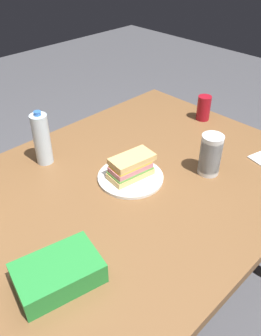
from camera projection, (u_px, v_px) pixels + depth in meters
name	position (u px, v px, depth m)	size (l,w,h in m)	color
ground_plane	(126.00, 304.00, 1.77)	(8.00, 8.00, 0.00)	#4C4C51
dining_table	(125.00, 203.00, 1.37)	(1.51, 1.07, 0.77)	brown
paper_plate	(130.00, 177.00, 1.35)	(0.25, 0.25, 0.01)	white
sandwich	(131.00, 167.00, 1.32)	(0.19, 0.12, 0.08)	#DBB26B
soda_can_red	(204.00, 108.00, 1.71)	(0.07, 0.07, 0.12)	maroon
chip_bag	(58.00, 273.00, 0.95)	(0.23, 0.15, 0.07)	#268C38
water_bottle_tall	(42.00, 139.00, 1.38)	(0.07, 0.07, 0.23)	silver
plastic_cup_stack	(210.00, 155.00, 1.33)	(0.08, 0.08, 0.17)	silver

